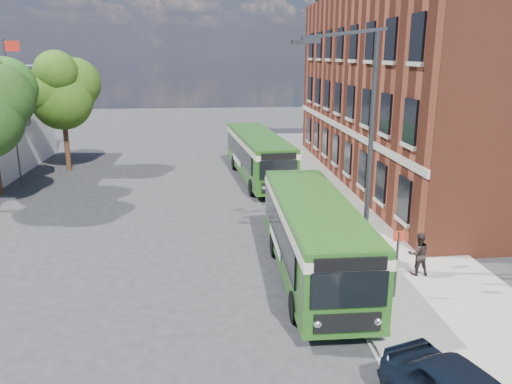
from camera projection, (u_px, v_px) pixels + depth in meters
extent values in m
plane|color=#2A2A2C|center=(225.00, 259.00, 20.57)|extent=(120.00, 120.00, 0.00)
cube|color=gray|center=(341.00, 198.00, 28.88)|extent=(6.00, 48.00, 0.15)
cube|color=beige|center=(289.00, 201.00, 28.61)|extent=(0.12, 48.00, 0.01)
cube|color=brown|center=(436.00, 89.00, 31.79)|extent=(12.00, 26.00, 12.00)
cube|color=beige|center=(342.00, 128.00, 31.86)|extent=(0.12, 26.00, 0.35)
cylinder|color=#333537|center=(13.00, 115.00, 30.66)|extent=(0.10, 0.10, 9.00)
cube|color=red|center=(12.00, 46.00, 29.61)|extent=(0.90, 0.02, 0.60)
cylinder|color=#333537|center=(363.00, 270.00, 19.10)|extent=(0.44, 0.44, 0.30)
cylinder|color=#333537|center=(370.00, 159.00, 17.94)|extent=(0.18, 0.18, 9.00)
cube|color=#333537|center=(347.00, 33.00, 16.10)|extent=(2.58, 0.46, 0.37)
cube|color=#333537|center=(337.00, 34.00, 17.25)|extent=(2.58, 0.46, 0.37)
cube|color=#333537|center=(312.00, 41.00, 15.59)|extent=(0.55, 0.22, 0.16)
cube|color=#333537|center=(299.00, 42.00, 17.66)|extent=(0.55, 0.22, 0.16)
cylinder|color=#333537|center=(396.00, 267.00, 16.73)|extent=(0.08, 0.08, 2.50)
cube|color=red|center=(399.00, 236.00, 16.44)|extent=(0.35, 0.04, 0.35)
cube|color=#275A1B|center=(313.00, 233.00, 18.42)|extent=(2.61, 9.95, 2.45)
cube|color=#275A1B|center=(312.00, 265.00, 18.76)|extent=(2.65, 9.99, 0.14)
cube|color=black|center=(278.00, 228.00, 18.56)|extent=(0.17, 8.13, 1.10)
cube|color=black|center=(345.00, 226.00, 18.78)|extent=(0.17, 8.13, 1.10)
cube|color=beige|center=(314.00, 211.00, 18.19)|extent=(2.67, 10.01, 0.32)
cube|color=#275A1B|center=(314.00, 202.00, 18.10)|extent=(2.51, 9.85, 0.12)
cube|color=black|center=(349.00, 290.00, 13.58)|extent=(2.15, 0.10, 1.05)
cube|color=black|center=(351.00, 264.00, 13.37)|extent=(2.00, 0.10, 0.38)
cube|color=black|center=(348.00, 323.00, 13.83)|extent=(1.90, 0.10, 0.55)
sphere|color=silver|center=(317.00, 324.00, 13.78)|extent=(0.26, 0.26, 0.26)
sphere|color=silver|center=(377.00, 321.00, 13.92)|extent=(0.26, 0.26, 0.26)
cube|color=black|center=(292.00, 191.00, 23.15)|extent=(2.00, 0.10, 0.90)
cube|color=white|center=(275.00, 240.00, 19.43)|extent=(0.08, 3.20, 0.45)
cylinder|color=black|center=(295.00, 307.00, 15.62)|extent=(0.29, 1.00, 1.00)
cylinder|color=black|center=(368.00, 304.00, 15.82)|extent=(0.29, 1.00, 1.00)
cylinder|color=black|center=(274.00, 244.00, 20.74)|extent=(0.29, 1.00, 1.00)
cylinder|color=black|center=(330.00, 243.00, 20.93)|extent=(0.29, 1.00, 1.00)
cube|color=#225516|center=(258.00, 153.00, 33.25)|extent=(3.57, 11.86, 2.45)
cube|color=#225516|center=(258.00, 172.00, 33.59)|extent=(3.61, 11.91, 0.14)
cube|color=black|center=(239.00, 151.00, 33.27)|extent=(0.99, 9.85, 1.10)
cube|color=black|center=(276.00, 150.00, 33.73)|extent=(0.99, 9.85, 1.10)
cube|color=beige|center=(258.00, 141.00, 33.03)|extent=(3.63, 11.93, 0.32)
cube|color=#225516|center=(258.00, 135.00, 32.93)|extent=(3.46, 11.75, 0.12)
cube|color=black|center=(279.00, 170.00, 27.65)|extent=(2.15, 0.28, 1.05)
cube|color=black|center=(279.00, 156.00, 27.44)|extent=(2.00, 0.26, 0.38)
cube|color=black|center=(278.00, 187.00, 27.90)|extent=(1.90, 0.26, 0.55)
sphere|color=silver|center=(263.00, 188.00, 27.77)|extent=(0.26, 0.26, 0.26)
sphere|color=silver|center=(293.00, 186.00, 28.08)|extent=(0.26, 0.26, 0.26)
cube|color=black|center=(244.00, 136.00, 38.74)|extent=(2.00, 0.26, 0.90)
cube|color=white|center=(237.00, 160.00, 34.13)|extent=(0.34, 3.19, 0.45)
cylinder|color=black|center=(252.00, 188.00, 29.55)|extent=(0.37, 1.02, 1.00)
cylinder|color=black|center=(290.00, 186.00, 29.98)|extent=(0.37, 1.02, 1.00)
cylinder|color=black|center=(234.00, 163.00, 36.25)|extent=(0.37, 1.02, 1.00)
cylinder|color=black|center=(266.00, 162.00, 36.68)|extent=(0.37, 1.02, 1.00)
imported|color=black|center=(376.00, 283.00, 16.04)|extent=(0.74, 0.61, 1.75)
imported|color=black|center=(418.00, 254.00, 18.53)|extent=(0.82, 0.65, 1.65)
sphere|color=#1F3C14|center=(0.00, 98.00, 25.93)|extent=(3.49, 3.49, 3.49)
sphere|color=#235018|center=(5.00, 88.00, 29.00)|extent=(3.65, 3.65, 3.65)
cylinder|color=#3C2415|center=(67.00, 145.00, 35.82)|extent=(0.36, 0.36, 3.60)
sphere|color=#2C4F12|center=(62.00, 99.00, 34.95)|extent=(4.25, 4.25, 4.25)
sphere|color=#2C4F12|center=(75.00, 83.00, 35.37)|extent=(3.60, 3.60, 3.60)
sphere|color=#2C4F12|center=(48.00, 91.00, 34.15)|extent=(3.27, 3.27, 3.27)
sphere|color=#2C4F12|center=(56.00, 72.00, 33.66)|extent=(2.94, 2.94, 2.94)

